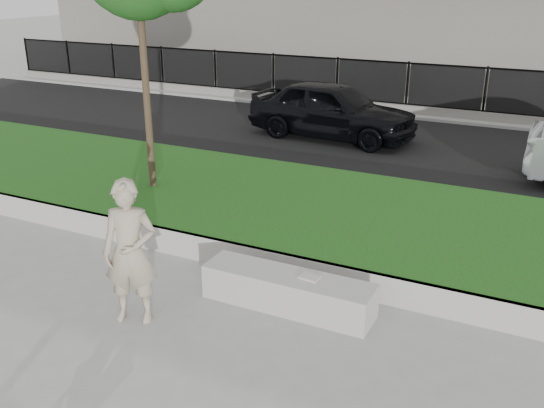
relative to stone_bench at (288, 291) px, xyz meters
The scene contains 10 objects.
ground 1.04m from the stone_bench, 156.89° to the right, with size 90.00×90.00×0.00m, color gray.
grass_bank 2.76m from the stone_bench, 109.82° to the left, with size 34.00×4.00×0.40m, color black.
grass_kerb 1.14m from the stone_bench, 145.67° to the left, with size 34.00×0.08×0.40m, color #AAA79F.
street 8.16m from the stone_bench, 96.60° to the left, with size 34.00×7.00×0.04m, color black.
far_pavement 12.64m from the stone_bench, 94.25° to the left, with size 34.00×3.00×0.12m, color gray.
iron_fence 11.64m from the stone_bench, 94.62° to the left, with size 32.00×0.30×1.50m.
stone_bench is the anchor object (origin of this frame).
man 2.03m from the stone_bench, 145.05° to the right, with size 0.66×0.43×1.81m, color tan.
book 0.37m from the stone_bench, ahead, with size 0.24×0.18×0.03m, color beige.
car_dark 8.52m from the stone_bench, 107.42° to the left, with size 1.72×4.29×1.46m, color black.
Camera 1 is at (3.78, -5.78, 4.01)m, focal length 40.00 mm.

